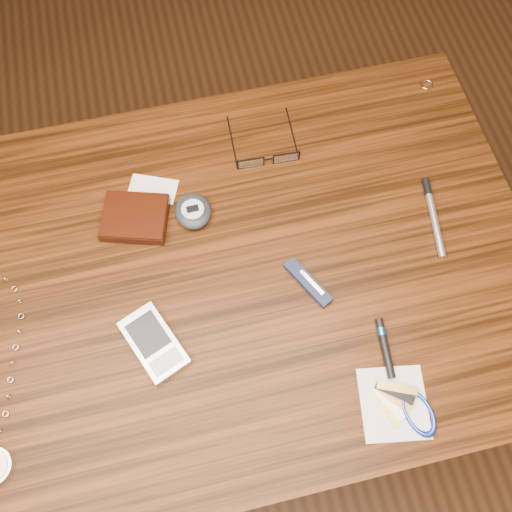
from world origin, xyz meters
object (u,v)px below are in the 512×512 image
Objects in this scene: eyeglasses at (268,157)px; desk at (232,292)px; notepad_keys at (406,407)px; pocket_knife at (308,283)px; pedometer at (193,211)px; wallet_and_card at (135,217)px; silver_pen at (432,211)px; pda_phone at (154,343)px.

desk is at bearing -119.91° from eyeglasses.
pocket_knife is (-0.09, 0.22, 0.00)m from notepad_keys.
notepad_keys is (0.09, -0.46, -0.01)m from eyeglasses.
pedometer is (-0.04, 0.11, 0.11)m from desk.
desk is 0.21m from wallet_and_card.
pda_phone is at bearing -166.42° from silver_pen.
eyeglasses is at bearing 48.85° from pda_phone.
silver_pen is at bearing -33.71° from eyeglasses.
silver_pen is at bearing 63.08° from notepad_keys.
pda_phone is 0.26m from pocket_knife.
wallet_and_card is at bearing -165.30° from eyeglasses.
eyeglasses is 0.29m from silver_pen.
pocket_knife is (0.01, -0.24, -0.01)m from eyeglasses.
silver_pen is at bearing 4.13° from desk.
desk is 0.20m from pda_phone.
pedometer reaches higher than silver_pen.
eyeglasses is 0.93× the size of pda_phone.
eyeglasses is at bearing 27.11° from pedometer.
notepad_keys is at bearing -27.45° from pda_phone.
wallet_and_card is 0.22m from pda_phone.
pda_phone is at bearing 152.55° from notepad_keys.
notepad_keys is at bearing -49.61° from wallet_and_card.
pedometer is 0.57× the size of notepad_keys.
pedometer is at bearing 64.26° from pda_phone.
wallet_and_card is 1.02× the size of silver_pen.
silver_pen is (0.35, 0.03, 0.11)m from desk.
wallet_and_card is at bearing 130.39° from notepad_keys.
desk is 0.24m from eyeglasses.
wallet_and_card is 0.10m from pedometer.
pocket_knife is at bearing -47.00° from pedometer.
desk is at bearing -71.52° from pedometer.
desk is 14.45× the size of pedometer.
desk is 8.36× the size of eyeglasses.
desk is at bearing 126.94° from notepad_keys.
wallet_and_card is 0.52m from notepad_keys.
wallet_and_card is at bearing 88.84° from pda_phone.
pda_phone is at bearing -115.74° from pedometer.
desk is at bearing 156.16° from pocket_knife.
pda_phone is at bearing -91.16° from wallet_and_card.
pedometer is 0.40m from silver_pen.
wallet_and_card is (-0.13, 0.12, 0.11)m from desk.
desk is at bearing -175.87° from silver_pen.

